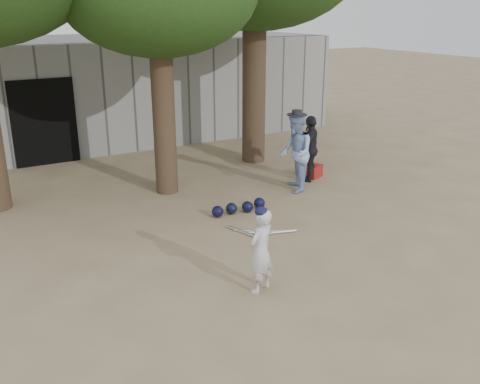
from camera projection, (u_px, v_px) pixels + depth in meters
ground at (239, 275)px, 8.21m from camera, size 70.00×70.00×0.00m
boy_player at (261, 251)px, 7.57m from camera, size 0.54×0.45×1.26m
spectator_blue at (296, 153)px, 11.68m from camera, size 0.95×1.05×1.75m
spectator_dark at (310, 149)px, 12.42m from camera, size 0.95×0.86×1.55m
red_bag at (313, 171)px, 12.86m from camera, size 0.51×0.45×0.30m
back_building at (66, 90)px, 16.12m from camera, size 16.00×5.24×3.00m
helmet_row at (239, 207)px, 10.65m from camera, size 1.19×0.31×0.23m
bat_pile at (259, 232)px, 9.71m from camera, size 1.02×0.84×0.06m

